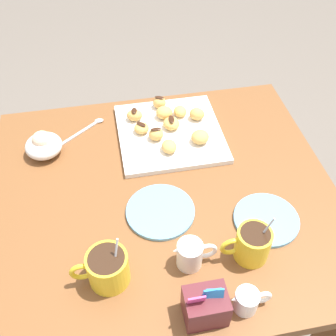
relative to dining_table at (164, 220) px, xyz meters
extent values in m
plane|color=#665B51|center=(0.00, 0.00, -0.58)|extent=(8.00, 8.00, 0.00)
cube|color=brown|center=(0.00, 0.00, 0.11)|extent=(0.93, 0.85, 0.04)
cube|color=brown|center=(-0.41, -0.36, -0.24)|extent=(0.07, 0.07, 0.68)
cube|color=brown|center=(0.41, -0.36, -0.24)|extent=(0.07, 0.07, 0.68)
cube|color=white|center=(-0.06, -0.22, 0.14)|extent=(0.31, 0.31, 0.02)
cylinder|color=yellow|center=(-0.17, 0.23, 0.18)|extent=(0.08, 0.08, 0.09)
torus|color=yellow|center=(-0.12, 0.23, 0.18)|extent=(0.06, 0.01, 0.06)
cylinder|color=#331E11|center=(-0.17, 0.23, 0.21)|extent=(0.07, 0.07, 0.01)
cylinder|color=silver|center=(-0.18, 0.23, 0.21)|extent=(0.04, 0.01, 0.11)
cylinder|color=yellow|center=(0.17, 0.23, 0.17)|extent=(0.09, 0.09, 0.09)
torus|color=yellow|center=(0.22, 0.23, 0.18)|extent=(0.06, 0.01, 0.06)
cylinder|color=#331E11|center=(0.17, 0.23, 0.21)|extent=(0.08, 0.08, 0.01)
cylinder|color=silver|center=(0.15, 0.23, 0.21)|extent=(0.03, 0.03, 0.11)
cylinder|color=white|center=(-0.02, 0.23, 0.17)|extent=(0.06, 0.06, 0.07)
cone|color=white|center=(0.01, 0.23, 0.19)|extent=(0.02, 0.02, 0.02)
torus|color=white|center=(-0.06, 0.23, 0.17)|extent=(0.05, 0.01, 0.05)
cylinder|color=white|center=(-0.02, 0.23, 0.20)|extent=(0.05, 0.05, 0.01)
cube|color=#561E23|center=(-0.02, 0.35, 0.17)|extent=(0.09, 0.07, 0.08)
cube|color=#EA4C93|center=(0.00, 0.36, 0.22)|extent=(0.04, 0.01, 0.03)
cube|color=#2D84D1|center=(-0.03, 0.35, 0.22)|extent=(0.04, 0.01, 0.03)
cube|color=#2D84D1|center=(-0.04, 0.35, 0.22)|extent=(0.04, 0.01, 0.03)
ellipsoid|color=white|center=(0.32, -0.21, 0.16)|extent=(0.11, 0.11, 0.06)
sphere|color=beige|center=(0.32, -0.21, 0.18)|extent=(0.06, 0.06, 0.06)
ellipsoid|color=green|center=(0.33, -0.21, 0.20)|extent=(0.03, 0.03, 0.01)
cylinder|color=white|center=(-0.11, 0.35, 0.16)|extent=(0.05, 0.05, 0.05)
cone|color=white|center=(-0.09, 0.35, 0.18)|extent=(0.02, 0.02, 0.02)
torus|color=white|center=(-0.15, 0.35, 0.16)|extent=(0.04, 0.01, 0.04)
cylinder|color=#381E11|center=(-0.11, 0.35, 0.18)|extent=(0.04, 0.04, 0.01)
cylinder|color=#66A8DB|center=(0.02, 0.07, 0.14)|extent=(0.18, 0.18, 0.01)
cylinder|color=#66A8DB|center=(-0.24, 0.14, 0.14)|extent=(0.17, 0.17, 0.01)
cube|color=silver|center=(0.21, -0.28, 0.13)|extent=(0.12, 0.10, 0.00)
ellipsoid|color=silver|center=(0.15, -0.33, 0.14)|extent=(0.03, 0.02, 0.01)
ellipsoid|color=#DBA351|center=(-0.04, -0.14, 0.16)|extent=(0.04, 0.05, 0.03)
ellipsoid|color=#DBA351|center=(-0.14, -0.16, 0.17)|extent=(0.08, 0.08, 0.04)
ellipsoid|color=#DBA351|center=(-0.07, -0.24, 0.16)|extent=(0.06, 0.06, 0.03)
ellipsoid|color=#381E11|center=(-0.07, -0.24, 0.18)|extent=(0.02, 0.04, 0.00)
ellipsoid|color=#DBA351|center=(-0.05, -0.29, 0.17)|extent=(0.06, 0.06, 0.04)
ellipsoid|color=#DBA351|center=(-0.11, -0.29, 0.16)|extent=(0.04, 0.05, 0.03)
ellipsoid|color=#DBA351|center=(0.04, -0.30, 0.16)|extent=(0.05, 0.05, 0.03)
ellipsoid|color=#381E11|center=(0.04, -0.30, 0.18)|extent=(0.02, 0.03, 0.00)
ellipsoid|color=#DBA351|center=(0.03, -0.24, 0.16)|extent=(0.06, 0.06, 0.03)
ellipsoid|color=#381E11|center=(0.03, -0.24, 0.18)|extent=(0.03, 0.03, 0.00)
ellipsoid|color=#DBA351|center=(-0.15, -0.27, 0.17)|extent=(0.06, 0.06, 0.04)
ellipsoid|color=#DBA351|center=(-0.01, -0.20, 0.17)|extent=(0.05, 0.05, 0.04)
ellipsoid|color=#381E11|center=(-0.01, -0.20, 0.19)|extent=(0.03, 0.02, 0.00)
ellipsoid|color=#DBA351|center=(-0.05, -0.35, 0.17)|extent=(0.06, 0.06, 0.04)
ellipsoid|color=#381E11|center=(-0.05, -0.35, 0.19)|extent=(0.03, 0.03, 0.00)
camera|label=1|loc=(0.12, 0.70, 0.98)|focal=43.29mm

